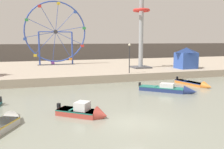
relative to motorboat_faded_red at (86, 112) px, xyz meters
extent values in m
plane|color=gray|center=(2.76, -2.29, -0.31)|extent=(240.00, 240.00, 0.00)
cube|color=tan|center=(2.76, 24.95, 0.20)|extent=(110.00, 24.73, 1.02)
cube|color=#564C47|center=(2.76, 51.24, 1.89)|extent=(140.00, 3.00, 4.40)
cube|color=#B24238|center=(-0.50, 0.41, -0.10)|extent=(3.13, 2.87, 0.44)
cube|color=#237566|center=(-0.50, 0.41, 0.08)|extent=(3.12, 2.87, 0.08)
cone|color=#B24238|center=(0.97, -0.79, -0.10)|extent=(1.40, 1.45, 1.20)
cube|color=black|center=(-1.75, 1.42, 0.23)|extent=(0.31, 0.31, 0.44)
cube|color=silver|center=(-0.21, 0.17, 0.43)|extent=(1.34, 1.35, 0.62)
cube|color=#237566|center=(-0.80, 0.64, 0.15)|extent=(0.80, 0.93, 0.06)
cube|color=navy|center=(9.54, 6.00, -0.08)|extent=(4.25, 4.04, 0.47)
cube|color=#237566|center=(9.54, 6.00, 0.11)|extent=(4.23, 4.02, 0.08)
cone|color=navy|center=(11.73, 3.99, -0.08)|extent=(1.71, 1.70, 1.12)
cube|color=black|center=(7.74, 7.65, 0.26)|extent=(0.31, 0.31, 0.44)
cube|color=silver|center=(9.97, 5.60, 0.38)|extent=(1.67, 1.65, 0.45)
cube|color=#237566|center=(9.11, 6.40, 0.18)|extent=(0.79, 0.85, 0.06)
cone|color=silver|center=(-4.71, 0.66, -0.08)|extent=(1.61, 1.57, 1.22)
cube|color=orange|center=(14.86, 8.47, -0.13)|extent=(1.85, 4.27, 0.38)
cube|color=navy|center=(14.86, 8.47, 0.02)|extent=(1.87, 4.24, 0.08)
cone|color=orange|center=(15.38, 5.90, -0.13)|extent=(1.21, 1.32, 1.00)
cube|color=black|center=(14.43, 10.60, 0.17)|extent=(0.27, 0.24, 0.44)
cube|color=navy|center=(14.76, 8.98, 0.09)|extent=(0.91, 0.33, 0.06)
cube|color=black|center=(-6.20, 5.10, 0.23)|extent=(0.25, 0.28, 0.44)
torus|color=#334CA8|center=(0.59, 28.11, 6.58)|extent=(10.78, 0.24, 10.78)
cylinder|color=#38383D|center=(0.59, 28.11, 6.58)|extent=(0.70, 0.50, 0.70)
cylinder|color=#334CA8|center=(-0.68, 28.11, 8.88)|extent=(2.61, 0.08, 4.65)
cube|color=red|center=(-1.95, 28.11, 10.91)|extent=(0.56, 0.48, 0.44)
cylinder|color=#334CA8|center=(-1.80, 28.11, 7.70)|extent=(4.80, 0.08, 2.31)
cube|color=#33934C|center=(-4.18, 28.11, 8.54)|extent=(0.56, 0.48, 0.44)
cylinder|color=#334CA8|center=(-2.00, 28.11, 6.08)|extent=(5.19, 0.08, 1.07)
cube|color=#3356B7|center=(-4.59, 28.11, 5.31)|extent=(0.56, 0.48, 0.44)
cylinder|color=#334CA8|center=(-1.22, 28.11, 4.66)|extent=(3.66, 0.08, 3.90)
cube|color=yellow|center=(-3.02, 28.11, 2.45)|extent=(0.56, 0.48, 0.44)
cylinder|color=#334CA8|center=(0.26, 28.11, 3.96)|extent=(0.74, 0.08, 5.24)
cube|color=purple|center=(-0.07, 28.11, 1.07)|extent=(0.56, 0.48, 0.44)
cylinder|color=#334CA8|center=(1.86, 28.11, 4.27)|extent=(2.61, 0.08, 4.65)
cube|color=orange|center=(3.13, 28.11, 1.68)|extent=(0.56, 0.48, 0.44)
cylinder|color=#334CA8|center=(2.97, 28.11, 5.46)|extent=(4.80, 0.08, 2.31)
cube|color=red|center=(5.36, 28.11, 4.05)|extent=(0.56, 0.48, 0.44)
cylinder|color=#334CA8|center=(3.17, 28.11, 7.07)|extent=(5.19, 0.08, 1.07)
cube|color=#33934C|center=(5.76, 28.11, 7.29)|extent=(0.56, 0.48, 0.44)
cylinder|color=#334CA8|center=(2.39, 28.11, 8.50)|extent=(3.66, 0.08, 3.90)
cube|color=#3356B7|center=(4.19, 28.11, 10.14)|extent=(0.56, 0.48, 0.44)
cylinder|color=#334CA8|center=(0.92, 28.11, 9.19)|extent=(0.74, 0.08, 5.24)
cube|color=yellow|center=(1.25, 28.11, 11.52)|extent=(0.56, 0.48, 0.44)
cylinder|color=#334CA8|center=(-2.31, 28.11, 3.64)|extent=(0.28, 0.28, 5.87)
cylinder|color=#334CA8|center=(3.49, 28.11, 3.64)|extent=(0.28, 0.28, 5.87)
cylinder|color=#334CA8|center=(0.59, 28.11, 6.58)|extent=(5.80, 0.18, 0.18)
cube|color=#4C4C51|center=(0.59, 28.11, 0.75)|extent=(6.60, 1.20, 0.08)
cylinder|color=#999EA3|center=(12.94, 18.78, 8.55)|extent=(0.70, 0.70, 15.69)
torus|color=red|center=(12.94, 18.78, 9.71)|extent=(2.64, 2.64, 0.44)
cube|color=#4C4C51|center=(12.94, 18.78, 0.83)|extent=(2.80, 2.80, 0.24)
cube|color=#3356B7|center=(19.40, 15.91, 1.96)|extent=(3.07, 2.58, 2.50)
pyramid|color=navy|center=(19.40, 15.91, 3.59)|extent=(3.38, 2.84, 0.80)
cylinder|color=#2D2D33|center=(8.87, 13.57, 2.53)|extent=(0.12, 0.12, 3.65)
sphere|color=#F2EACC|center=(8.87, 13.57, 4.50)|extent=(0.32, 0.32, 0.32)
camera|label=1|loc=(-3.43, -16.60, 5.14)|focal=38.94mm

